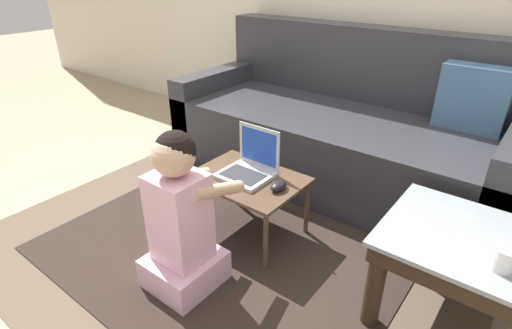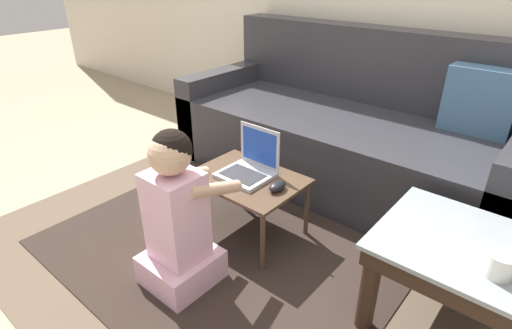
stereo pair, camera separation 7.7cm
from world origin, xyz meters
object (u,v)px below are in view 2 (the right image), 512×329
(laptop_desk, at_px, (247,183))
(cup_on_table, at_px, (500,265))
(person_seated, at_px, (178,218))
(couch, at_px, (348,132))
(laptop, at_px, (249,168))
(coffee_table, at_px, (505,276))
(computer_mouse, at_px, (277,186))

(laptop_desk, bearing_deg, cup_on_table, -4.00)
(person_seated, bearing_deg, cup_on_table, 19.12)
(couch, relative_size, laptop, 8.47)
(coffee_table, distance_m, laptop_desk, 1.16)
(coffee_table, bearing_deg, laptop_desk, -178.18)
(laptop, xyz_separation_m, person_seated, (0.03, -0.50, -0.04))
(couch, relative_size, computer_mouse, 20.56)
(coffee_table, relative_size, computer_mouse, 8.36)
(coffee_table, distance_m, cup_on_table, 0.16)
(laptop, bearing_deg, computer_mouse, -7.64)
(coffee_table, height_order, computer_mouse, coffee_table)
(coffee_table, xyz_separation_m, cup_on_table, (-0.02, -0.12, 0.11))
(couch, xyz_separation_m, coffee_table, (1.08, -0.88, 0.03))
(laptop_desk, height_order, laptop, laptop)
(laptop_desk, bearing_deg, computer_mouse, -0.28)
(laptop_desk, xyz_separation_m, computer_mouse, (0.20, -0.00, 0.06))
(coffee_table, height_order, laptop_desk, coffee_table)
(computer_mouse, xyz_separation_m, person_seated, (-0.18, -0.47, -0.02))
(couch, height_order, cup_on_table, couch)
(laptop_desk, height_order, person_seated, person_seated)
(person_seated, bearing_deg, laptop, 93.58)
(computer_mouse, distance_m, person_seated, 0.50)
(computer_mouse, relative_size, person_seated, 0.14)
(coffee_table, xyz_separation_m, person_seated, (-1.14, -0.51, -0.00))
(coffee_table, relative_size, laptop, 3.45)
(coffee_table, relative_size, person_seated, 1.17)
(laptop_desk, distance_m, cup_on_table, 1.16)
(person_seated, distance_m, cup_on_table, 1.19)
(laptop_desk, height_order, cup_on_table, cup_on_table)
(couch, bearing_deg, person_seated, -92.37)
(couch, distance_m, laptop_desk, 0.92)
(couch, xyz_separation_m, person_seated, (-0.06, -1.38, 0.02))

